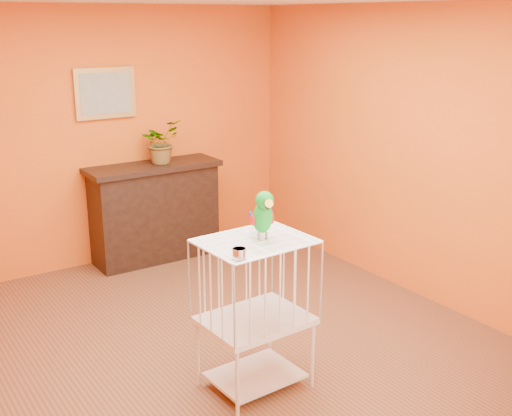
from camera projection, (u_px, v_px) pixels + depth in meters
ground at (223, 344)px, 5.05m from camera, size 4.50×4.50×0.00m
room_shell at (220, 146)px, 4.60m from camera, size 4.50×4.50×4.50m
console_cabinet at (155, 212)px, 6.71m from camera, size 1.38×0.50×1.02m
potted_plant at (161, 146)px, 6.57m from camera, size 0.54×0.57×0.35m
framed_picture at (105, 93)px, 6.32m from camera, size 0.62×0.04×0.50m
birdcage at (255, 313)px, 4.31m from camera, size 0.72×0.56×1.07m
feed_cup at (239, 253)px, 3.84m from camera, size 0.09×0.09×0.06m
parrot at (263, 214)px, 4.14m from camera, size 0.17×0.30×0.34m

